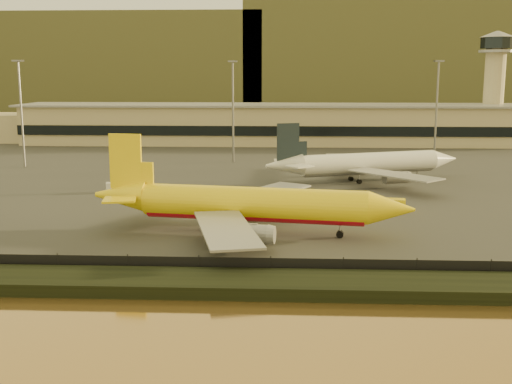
{
  "coord_description": "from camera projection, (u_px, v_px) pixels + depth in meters",
  "views": [
    {
      "loc": [
        3.72,
        -81.27,
        22.47
      ],
      "look_at": [
        -0.87,
        12.0,
        5.16
      ],
      "focal_mm": 45.0,
      "sensor_mm": 36.0,
      "label": 1
    }
  ],
  "objects": [
    {
      "name": "dhl_cargo_jet",
      "position": [
        248.0,
        205.0,
        90.04
      ],
      "size": [
        45.99,
        44.57,
        13.75
      ],
      "rotation": [
        0.0,
        0.0,
        -0.15
      ],
      "color": "yellow",
      "rests_on": "tarmac"
    },
    {
      "name": "control_tower",
      "position": [
        495.0,
        76.0,
        205.41
      ],
      "size": [
        11.2,
        11.2,
        35.5
      ],
      "color": "#C6B88A",
      "rests_on": "tarmac"
    },
    {
      "name": "ground",
      "position": [
        258.0,
        247.0,
        84.09
      ],
      "size": [
        900.0,
        900.0,
        0.0
      ],
      "primitive_type": "plane",
      "color": "black",
      "rests_on": "ground"
    },
    {
      "name": "terminal_building",
      "position": [
        231.0,
        124.0,
        206.95
      ],
      "size": [
        202.0,
        25.0,
        12.6
      ],
      "color": "#C6B88A",
      "rests_on": "tarmac"
    },
    {
      "name": "white_narrowbody_jet",
      "position": [
        366.0,
        164.0,
        133.0
      ],
      "size": [
        42.36,
        40.05,
        12.63
      ],
      "rotation": [
        0.0,
        0.0,
        0.37
      ],
      "color": "silver",
      "rests_on": "tarmac"
    },
    {
      "name": "tarmac",
      "position": [
        274.0,
        155.0,
        177.36
      ],
      "size": [
        320.0,
        220.0,
        0.2
      ],
      "primitive_type": "cube",
      "color": "#2D2D2D",
      "rests_on": "ground"
    },
    {
      "name": "distant_hills",
      "position": [
        250.0,
        59.0,
        413.27
      ],
      "size": [
        470.0,
        160.0,
        70.0
      ],
      "color": "#66663B",
      "rests_on": "ground"
    },
    {
      "name": "embankment",
      "position": [
        251.0,
        284.0,
        67.26
      ],
      "size": [
        320.0,
        7.0,
        1.4
      ],
      "primitive_type": "cube",
      "color": "black",
      "rests_on": "ground"
    },
    {
      "name": "apron_light_masts",
      "position": [
        335.0,
        102.0,
        154.15
      ],
      "size": [
        152.2,
        12.2,
        25.4
      ],
      "color": "slate",
      "rests_on": "tarmac"
    },
    {
      "name": "gse_vehicle_yellow",
      "position": [
        391.0,
        205.0,
        105.31
      ],
      "size": [
        4.69,
        2.56,
        2.01
      ],
      "primitive_type": "cube",
      "rotation": [
        0.0,
        0.0,
        -0.13
      ],
      "color": "yellow",
      "rests_on": "tarmac"
    },
    {
      "name": "gse_vehicle_white",
      "position": [
        118.0,
        187.0,
        121.62
      ],
      "size": [
        4.68,
        3.01,
        1.94
      ],
      "primitive_type": "cube",
      "rotation": [
        0.0,
        0.0,
        0.27
      ],
      "color": "silver",
      "rests_on": "tarmac"
    },
    {
      "name": "perimeter_fence",
      "position": [
        253.0,
        267.0,
        71.08
      ],
      "size": [
        300.0,
        0.05,
        2.2
      ],
      "primitive_type": "cube",
      "color": "black",
      "rests_on": "tarmac"
    }
  ]
}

